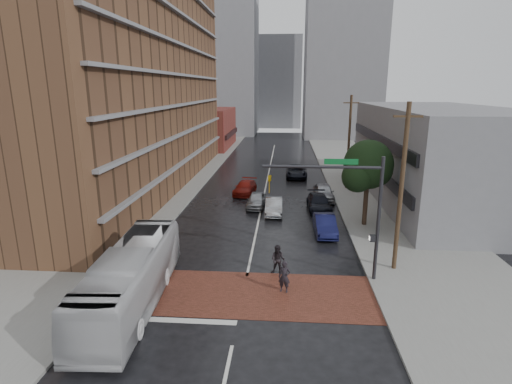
# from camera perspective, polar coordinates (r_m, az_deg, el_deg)

# --- Properties ---
(ground) EXTENTS (160.00, 160.00, 0.00)m
(ground) POSITION_cam_1_polar(r_m,az_deg,el_deg) (21.71, -1.99, -14.93)
(ground) COLOR black
(ground) RESTS_ON ground
(crosswalk) EXTENTS (14.00, 5.00, 0.02)m
(crosswalk) POSITION_cam_1_polar(r_m,az_deg,el_deg) (22.13, -1.84, -14.27)
(crosswalk) COLOR brown
(crosswalk) RESTS_ON ground
(sidewalk_west) EXTENTS (9.00, 90.00, 0.15)m
(sidewalk_west) POSITION_cam_1_polar(r_m,az_deg,el_deg) (47.04, -12.69, 1.25)
(sidewalk_west) COLOR gray
(sidewalk_west) RESTS_ON ground
(sidewalk_east) EXTENTS (9.00, 90.00, 0.15)m
(sidewalk_east) POSITION_cam_1_polar(r_m,az_deg,el_deg) (45.99, 15.91, 0.74)
(sidewalk_east) COLOR gray
(sidewalk_east) RESTS_ON ground
(apartment_block) EXTENTS (10.00, 44.00, 28.00)m
(apartment_block) POSITION_cam_1_polar(r_m,az_deg,el_deg) (45.81, -17.24, 18.18)
(apartment_block) COLOR brown
(apartment_block) RESTS_ON ground
(storefront_west) EXTENTS (8.00, 16.00, 7.00)m
(storefront_west) POSITION_cam_1_polar(r_m,az_deg,el_deg) (74.46, -6.77, 9.03)
(storefront_west) COLOR maroon
(storefront_west) RESTS_ON ground
(building_east) EXTENTS (11.00, 26.00, 9.00)m
(building_east) POSITION_cam_1_polar(r_m,az_deg,el_deg) (41.79, 24.42, 4.82)
(building_east) COLOR gray
(building_east) RESTS_ON ground
(distant_tower_west) EXTENTS (18.00, 16.00, 32.00)m
(distant_tower_west) POSITION_cam_1_polar(r_m,az_deg,el_deg) (98.22, -5.45, 17.72)
(distant_tower_west) COLOR gray
(distant_tower_west) RESTS_ON ground
(distant_tower_east) EXTENTS (16.00, 14.00, 36.00)m
(distant_tower_east) POSITION_cam_1_polar(r_m,az_deg,el_deg) (91.81, 12.36, 18.93)
(distant_tower_east) COLOR gray
(distant_tower_east) RESTS_ON ground
(distant_tower_center) EXTENTS (12.00, 10.00, 24.00)m
(distant_tower_center) POSITION_cam_1_polar(r_m,az_deg,el_deg) (113.77, 3.32, 15.32)
(distant_tower_center) COLOR gray
(distant_tower_center) RESTS_ON ground
(street_tree) EXTENTS (4.20, 4.10, 6.90)m
(street_tree) POSITION_cam_1_polar(r_m,az_deg,el_deg) (32.00, 15.73, 3.35)
(street_tree) COLOR #332319
(street_tree) RESTS_ON ground
(signal_mast) EXTENTS (6.50, 0.30, 7.20)m
(signal_mast) POSITION_cam_1_polar(r_m,az_deg,el_deg) (22.39, 13.67, -1.26)
(signal_mast) COLOR #2D2D33
(signal_mast) RESTS_ON ground
(utility_pole_near) EXTENTS (1.60, 0.26, 10.00)m
(utility_pole_near) POSITION_cam_1_polar(r_m,az_deg,el_deg) (24.36, 20.04, 0.53)
(utility_pole_near) COLOR #473321
(utility_pole_near) RESTS_ON ground
(utility_pole_far) EXTENTS (1.60, 0.26, 10.00)m
(utility_pole_far) POSITION_cam_1_polar(r_m,az_deg,el_deg) (43.62, 13.13, 6.96)
(utility_pole_far) COLOR #473321
(utility_pole_far) RESTS_ON ground
(transit_bus) EXTENTS (3.18, 11.06, 3.05)m
(transit_bus) POSITION_cam_1_polar(r_m,az_deg,el_deg) (21.38, -17.33, -11.52)
(transit_bus) COLOR silver
(transit_bus) RESTS_ON ground
(pedestrian_a) EXTENTS (0.72, 0.54, 1.77)m
(pedestrian_a) POSITION_cam_1_polar(r_m,az_deg,el_deg) (21.95, 4.08, -11.99)
(pedestrian_a) COLOR black
(pedestrian_a) RESTS_ON ground
(pedestrian_b) EXTENTS (1.00, 0.86, 1.79)m
(pedestrian_b) POSITION_cam_1_polar(r_m,az_deg,el_deg) (23.87, 3.17, -9.65)
(pedestrian_b) COLOR black
(pedestrian_b) RESTS_ON ground
(car_travel_a) EXTENTS (1.76, 4.04, 1.35)m
(car_travel_a) POSITION_cam_1_polar(r_m,az_deg,el_deg) (36.80, 0.04, -1.15)
(car_travel_a) COLOR #A6A9AE
(car_travel_a) RESTS_ON ground
(car_travel_b) EXTENTS (1.56, 4.24, 1.39)m
(car_travel_b) POSITION_cam_1_polar(r_m,az_deg,el_deg) (34.90, 2.56, -2.02)
(car_travel_b) COLOR #B7BCC0
(car_travel_b) RESTS_ON ground
(car_travel_c) EXTENTS (2.42, 4.78, 1.33)m
(car_travel_c) POSITION_cam_1_polar(r_m,az_deg,el_deg) (41.43, -1.58, 0.64)
(car_travel_c) COLOR maroon
(car_travel_c) RESTS_ON ground
(suv_travel) EXTENTS (2.57, 5.44, 1.50)m
(suv_travel) POSITION_cam_1_polar(r_m,az_deg,el_deg) (49.33, 5.81, 2.96)
(suv_travel) COLOR black
(suv_travel) RESTS_ON ground
(car_parked_near) EXTENTS (1.63, 4.36, 1.42)m
(car_parked_near) POSITION_cam_1_polar(r_m,az_deg,el_deg) (30.60, 9.82, -4.63)
(car_parked_near) COLOR #12143F
(car_parked_near) RESTS_ON ground
(car_parked_mid) EXTENTS (2.15, 4.89, 1.40)m
(car_parked_mid) POSITION_cam_1_polar(r_m,az_deg,el_deg) (36.30, 8.96, -1.52)
(car_parked_mid) COLOR black
(car_parked_mid) RESTS_ON ground
(car_parked_far) EXTENTS (2.01, 4.67, 1.57)m
(car_parked_far) POSITION_cam_1_polar(r_m,az_deg,el_deg) (39.71, 9.62, -0.01)
(car_parked_far) COLOR #999BA0
(car_parked_far) RESTS_ON ground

